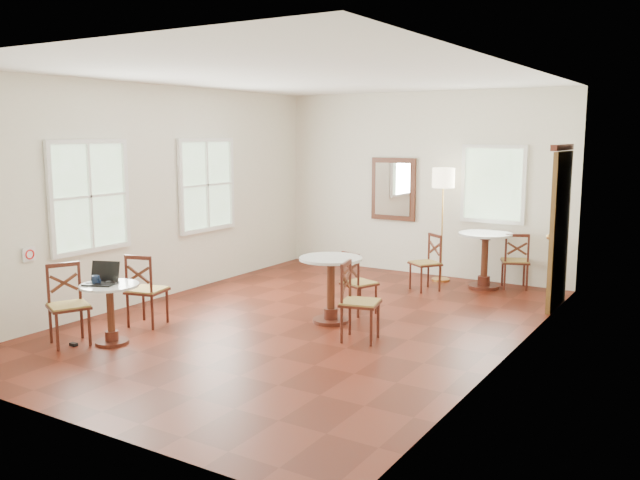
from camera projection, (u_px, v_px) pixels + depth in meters
The scene contains 17 objects.
ground at pixel (307, 322), 8.40m from camera, with size 7.00×7.00×0.00m, color #541A0E.
room_shell at pixel (315, 169), 8.36m from camera, with size 5.02×7.02×3.01m.
cafe_table_near at pixel (110, 307), 7.48m from camera, with size 0.64×0.64×0.68m.
cafe_table_mid at pixel (331, 282), 8.32m from camera, with size 0.78×0.78×0.82m.
cafe_table_back at pixel (485, 254), 10.18m from camera, with size 0.80×0.80×0.85m.
chair_near_a at pixel (146, 290), 8.19m from camera, with size 0.50×0.50×0.90m.
chair_near_b at pixel (68, 305), 7.47m from camera, with size 0.55×0.55×0.90m.
chair_mid_a at pixel (358, 283), 8.75m from camera, with size 0.49×0.49×0.82m.
chair_mid_b at pixel (358, 302), 7.61m from camera, with size 0.50×0.50×0.90m.
chair_back_a at pixel (515, 261), 10.16m from camera, with size 0.52×0.52×0.86m.
chair_back_b at pixel (426, 263), 10.06m from camera, with size 0.54×0.54×0.84m.
floor_lamp at pixel (443, 185), 10.54m from camera, with size 0.35×0.35×1.80m.
laptop at pixel (102, 278), 7.47m from camera, with size 0.41×0.37×0.24m.
mouse at pixel (109, 282), 7.44m from camera, with size 0.11×0.07×0.04m, color black.
navy_mug at pixel (96, 280), 7.41m from camera, with size 0.13×0.09×0.10m.
water_glass at pixel (116, 280), 7.45m from camera, with size 0.05×0.05×0.09m, color white.
power_adapter at pixel (74, 344), 7.46m from camera, with size 0.09×0.05×0.04m, color black.
Camera 1 is at (4.42, -6.83, 2.33)m, focal length 37.80 mm.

